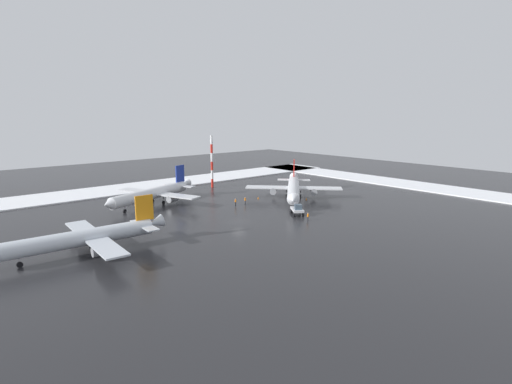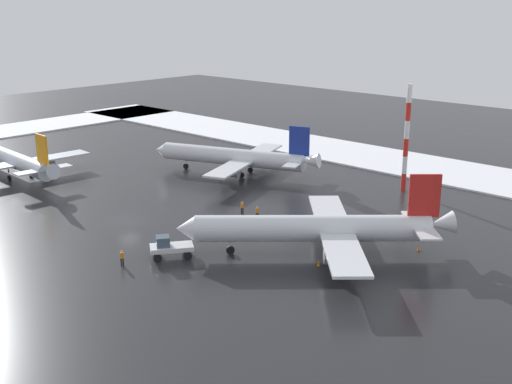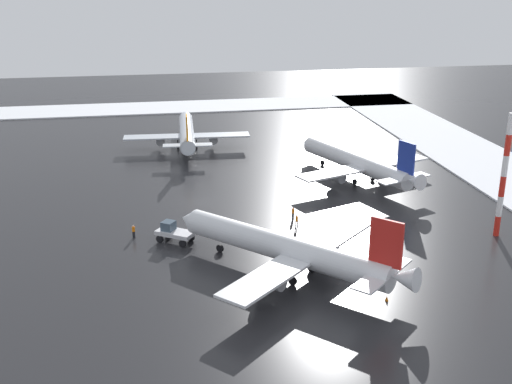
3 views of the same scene
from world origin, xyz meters
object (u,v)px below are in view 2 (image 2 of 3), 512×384
(antenna_mast, at_px, (406,139))
(traffic_cone_wingtip_side, at_px, (307,224))
(ground_crew_by_nose_gear, at_px, (122,257))
(ground_crew_beside_wing, at_px, (242,207))
(airplane_distant_tail, at_px, (319,228))
(airplane_parked_starboard, at_px, (14,160))
(traffic_cone_near_nose, at_px, (319,263))
(airplane_parked_portside, at_px, (236,157))
(ground_crew_mid_apron, at_px, (257,212))
(traffic_cone_mid_line, at_px, (419,248))
(pushback_tug, at_px, (169,247))

(antenna_mast, distance_m, traffic_cone_wingtip_side, 22.99)
(ground_crew_by_nose_gear, bearing_deg, ground_crew_beside_wing, 129.32)
(airplane_distant_tail, xyz_separation_m, antenna_mast, (5.98, -27.96, 4.79))
(ground_crew_beside_wing, bearing_deg, airplane_parked_starboard, -104.19)
(ground_crew_by_nose_gear, relative_size, traffic_cone_near_nose, 3.11)
(airplane_parked_starboard, height_order, airplane_parked_portside, airplane_parked_portside)
(ground_crew_beside_wing, bearing_deg, ground_crew_mid_apron, 56.19)
(traffic_cone_near_nose, bearing_deg, airplane_distant_tail, -52.35)
(airplane_parked_starboard, bearing_deg, ground_crew_by_nose_gear, 170.23)
(airplane_parked_portside, relative_size, traffic_cone_near_nose, 50.22)
(ground_crew_by_nose_gear, bearing_deg, traffic_cone_mid_line, 82.52)
(airplane_parked_portside, relative_size, traffic_cone_wingtip_side, 50.22)
(pushback_tug, height_order, ground_crew_beside_wing, pushback_tug)
(ground_crew_mid_apron, height_order, traffic_cone_near_nose, ground_crew_mid_apron)
(traffic_cone_near_nose, height_order, traffic_cone_mid_line, same)
(antenna_mast, xyz_separation_m, traffic_cone_mid_line, (-13.53, 19.55, -7.50))
(airplane_parked_portside, height_order, traffic_cone_near_nose, airplane_parked_portside)
(antenna_mast, bearing_deg, airplane_parked_portside, 22.23)
(airplane_distant_tail, xyz_separation_m, traffic_cone_wingtip_side, (6.66, -6.24, -2.71))
(ground_crew_beside_wing, distance_m, traffic_cone_wingtip_side, 9.35)
(ground_crew_by_nose_gear, bearing_deg, airplane_distant_tail, 83.82)
(ground_crew_mid_apron, relative_size, ground_crew_beside_wing, 1.00)
(traffic_cone_wingtip_side, bearing_deg, ground_crew_by_nose_gear, 74.36)
(antenna_mast, bearing_deg, pushback_tug, 82.64)
(airplane_parked_starboard, distance_m, pushback_tug, 44.07)
(pushback_tug, bearing_deg, ground_crew_by_nose_gear, 12.81)
(airplane_distant_tail, distance_m, antenna_mast, 29.00)
(airplane_parked_starboard, xyz_separation_m, antenna_mast, (-48.92, -34.92, 5.05))
(pushback_tug, distance_m, antenna_mast, 40.66)
(ground_crew_mid_apron, relative_size, traffic_cone_wingtip_side, 3.11)
(ground_crew_beside_wing, relative_size, ground_crew_by_nose_gear, 1.00)
(airplane_distant_tail, height_order, ground_crew_beside_wing, airplane_distant_tail)
(ground_crew_beside_wing, bearing_deg, traffic_cone_mid_line, 70.18)
(traffic_cone_near_nose, bearing_deg, pushback_tug, 34.90)
(ground_crew_beside_wing, relative_size, traffic_cone_mid_line, 3.11)
(airplane_distant_tail, xyz_separation_m, airplane_parked_portside, (30.46, -17.96, -0.17))
(ground_crew_by_nose_gear, distance_m, traffic_cone_wingtip_side, 23.77)
(traffic_cone_wingtip_side, bearing_deg, pushback_tug, 76.11)
(antenna_mast, bearing_deg, ground_crew_mid_apron, 73.91)
(airplane_parked_starboard, bearing_deg, airplane_distant_tail, -169.52)
(airplane_parked_starboard, relative_size, ground_crew_beside_wing, 16.27)
(traffic_cone_mid_line, relative_size, traffic_cone_wingtip_side, 1.00)
(ground_crew_mid_apron, bearing_deg, ground_crew_by_nose_gear, -67.72)
(airplane_parked_portside, bearing_deg, ground_crew_mid_apron, 120.96)
(ground_crew_mid_apron, bearing_deg, pushback_tug, -60.89)
(pushback_tug, relative_size, traffic_cone_wingtip_side, 9.15)
(pushback_tug, height_order, traffic_cone_wingtip_side, pushback_tug)
(pushback_tug, height_order, traffic_cone_mid_line, pushback_tug)
(airplane_parked_portside, distance_m, traffic_cone_wingtip_side, 26.65)
(ground_crew_beside_wing, bearing_deg, airplane_parked_portside, -163.18)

